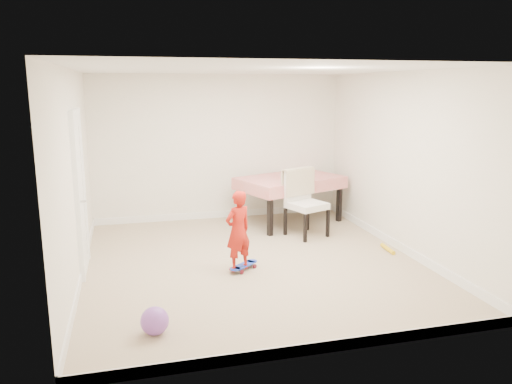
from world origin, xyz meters
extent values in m
plane|color=tan|center=(0.00, 0.00, 0.00)|extent=(5.00, 5.00, 0.00)
cube|color=silver|center=(0.00, 0.00, 2.58)|extent=(4.50, 5.00, 0.04)
cube|color=silver|center=(0.00, 2.48, 1.30)|extent=(4.50, 0.04, 2.60)
cube|color=silver|center=(0.00, -2.48, 1.30)|extent=(4.50, 0.04, 2.60)
cube|color=silver|center=(-2.23, 0.00, 1.30)|extent=(0.04, 5.00, 2.60)
cube|color=silver|center=(2.23, 0.00, 1.30)|extent=(0.04, 5.00, 2.60)
cube|color=white|center=(-2.22, 0.30, 1.02)|extent=(0.11, 0.94, 2.11)
cube|color=white|center=(0.00, 2.49, 0.06)|extent=(4.50, 0.02, 0.12)
cube|color=white|center=(0.00, -2.49, 0.06)|extent=(4.50, 0.02, 0.12)
cube|color=white|center=(-2.24, 0.00, 0.06)|extent=(0.02, 5.00, 0.12)
cube|color=white|center=(2.24, 0.00, 0.06)|extent=(0.02, 5.00, 0.12)
imported|color=red|center=(-0.27, -0.30, 0.53)|extent=(0.46, 0.39, 1.05)
sphere|color=purple|center=(-1.43, -1.74, 0.14)|extent=(0.28, 0.28, 0.28)
cylinder|color=yellow|center=(2.06, -0.02, 0.03)|extent=(0.09, 0.40, 0.06)
camera|label=1|loc=(-1.59, -6.36, 2.39)|focal=35.00mm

